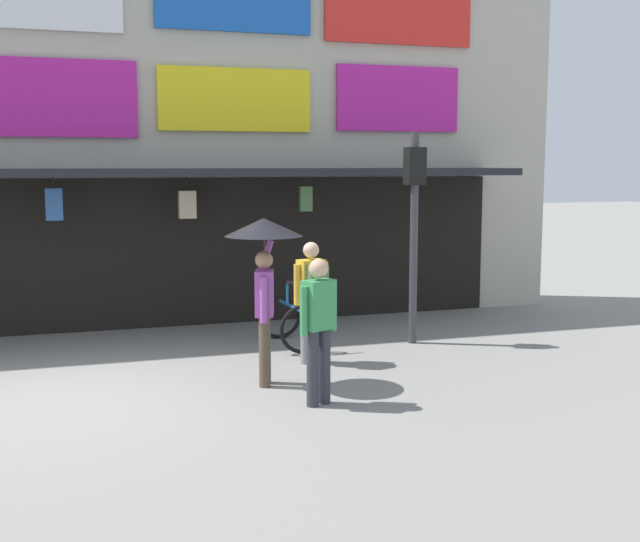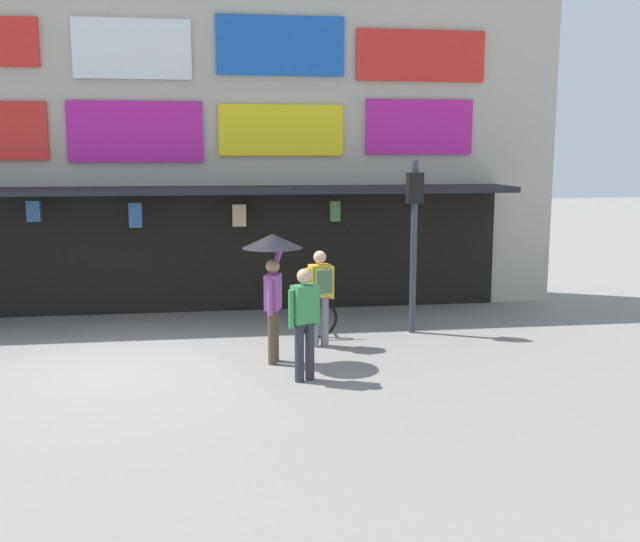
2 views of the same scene
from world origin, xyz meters
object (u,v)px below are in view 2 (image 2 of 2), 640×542
Objects in this scene: pedestrian_with_umbrella at (273,262)px; pedestrian_in_blue at (320,291)px; traffic_light_far at (414,219)px; bicycle_parked at (313,311)px; pedestrian_in_yellow at (304,318)px.

pedestrian_with_umbrella reaches higher than pedestrian_in_blue.
traffic_light_far is 2.56m from bicycle_parked.
pedestrian_with_umbrella is 1.27m from pedestrian_in_yellow.
pedestrian_with_umbrella reaches higher than bicycle_parked.
pedestrian_with_umbrella is at bearing 110.84° from pedestrian_in_yellow.
traffic_light_far is at bearing 48.27° from pedestrian_in_yellow.
bicycle_parked is (-1.83, 0.37, -1.75)m from traffic_light_far.
bicycle_parked is at bearing 89.20° from pedestrian_in_blue.
pedestrian_with_umbrella is 1.41m from pedestrian_in_blue.
pedestrian_in_blue is at bearing -157.61° from traffic_light_far.
pedestrian_with_umbrella is (-0.90, -2.01, 1.25)m from bicycle_parked.
pedestrian_in_yellow reaches higher than bicycle_parked.
traffic_light_far reaches higher than pedestrian_with_umbrella.
pedestrian_with_umbrella is at bearing -114.19° from bicycle_parked.
pedestrian_in_yellow is 1.94m from pedestrian_in_blue.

